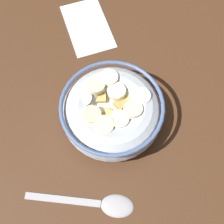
{
  "coord_description": "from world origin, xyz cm",
  "views": [
    {
      "loc": [
        -15.84,
        7.97,
        43.63
      ],
      "look_at": [
        0.0,
        0.0,
        3.0
      ],
      "focal_mm": 47.08,
      "sensor_mm": 36.0,
      "label": 1
    }
  ],
  "objects": [
    {
      "name": "folded_napkin",
      "position": [
        18.69,
        -4.33,
        0.15
      ],
      "size": [
        13.33,
        9.11,
        0.3
      ],
      "primitive_type": "cube",
      "rotation": [
        0.0,
        0.0,
        -0.14
      ],
      "color": "silver",
      "rests_on": "ground_plane"
    },
    {
      "name": "cereal_bowl",
      "position": [
        0.02,
        -0.01,
        3.07
      ],
      "size": [
        15.39,
        15.39,
        6.16
      ],
      "color": "#B2BCC6",
      "rests_on": "ground_plane"
    },
    {
      "name": "spoon",
      "position": [
        -11.18,
        6.91,
        0.35
      ],
      "size": [
        10.31,
        14.34,
        0.8
      ],
      "color": "#A5A5AD",
      "rests_on": "ground_plane"
    },
    {
      "name": "ground_plane",
      "position": [
        0.0,
        0.0,
        -1.0
      ],
      "size": [
        99.41,
        99.41,
        2.0
      ],
      "primitive_type": "cube",
      "color": "#472B19"
    }
  ]
}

